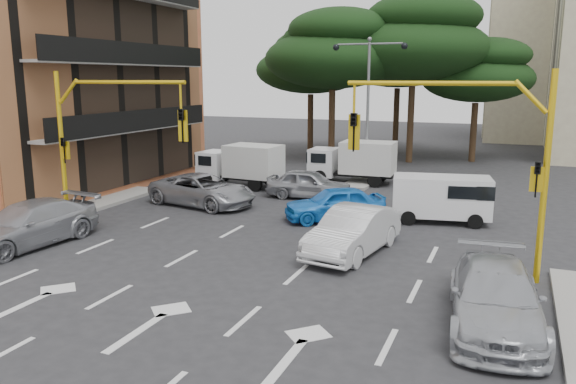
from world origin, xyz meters
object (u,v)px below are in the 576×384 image
Objects in this scene: signal_mast_left at (97,129)px; car_silver_wagon at (28,225)px; car_silver_cross_a at (203,190)px; box_truck_b at (353,162)px; street_lamp_center at (368,84)px; car_silver_cross_b at (309,184)px; van_white at (441,199)px; car_silver_parked at (495,297)px; signal_mast_right at (479,145)px; box_truck_a at (240,165)px; car_white_hatch at (353,231)px; car_blue_compact at (335,204)px.

car_silver_wagon is at bearing -108.16° from signal_mast_left.
box_truck_b is at bearing -20.29° from car_silver_cross_a.
car_silver_cross_b is (-1.36, -5.72, -4.73)m from street_lamp_center.
street_lamp_center is 2.04× the size of van_white.
car_silver_parked is at bearing -112.41° from car_silver_cross_a.
signal_mast_right reaches higher than car_silver_cross_a.
car_silver_cross_a is at bearing -169.81° from box_truck_a.
car_silver_wagon is 15.59m from van_white.
car_white_hatch is at bearing 3.57° from signal_mast_left.
car_white_hatch is 0.93× the size of car_silver_parked.
box_truck_b is at bearing 64.09° from signal_mast_left.
box_truck_a is (-6.93, 5.13, 0.44)m from car_blue_compact.
box_truck_b is (-7.31, 12.97, -2.71)m from signal_mast_right.
van_white is at bearing 39.86° from car_silver_wagon.
signal_mast_right is at bearing -152.93° from box_truck_b.
signal_mast_left is 10.31m from car_white_hatch.
car_silver_cross_b is (6.36, 11.07, -0.05)m from car_silver_wagon.
car_silver_cross_a is (2.37, 7.79, -0.04)m from car_silver_wagon.
car_white_hatch is (-3.80, 0.61, -3.11)m from signal_mast_right.
car_white_hatch is 12.85m from box_truck_b.
signal_mast_right reaches higher than car_blue_compact.
box_truck_b reaches higher than car_silver_cross_b.
car_blue_compact is at bearing 140.95° from signal_mast_right.
van_white is 8.96m from box_truck_b.
car_silver_cross_b is at bearing 167.34° from box_truck_b.
box_truck_b is at bearing 114.92° from car_white_hatch.
car_white_hatch is (9.80, 0.61, -3.11)m from signal_mast_left.
van_white is (10.49, 1.02, 0.24)m from car_silver_cross_a.
signal_mast_right reaches higher than box_truck_b.
car_silver_cross_a is at bearing 157.60° from signal_mast_right.
car_silver_wagon is (-0.91, -2.78, -3.13)m from signal_mast_left.
car_silver_cross_a is at bearing 78.55° from car_silver_wagon.
signal_mast_right is 1.46× the size of car_blue_compact.
box_truck_a is at bearing 84.26° from signal_mast_left.
car_blue_compact is 4.42m from car_silver_cross_b.
car_silver_parked is 1.09× the size of box_truck_a.
car_silver_wagon is 1.10× the size of box_truck_b.
car_white_hatch is 12.71m from box_truck_a.
box_truck_a is at bearing 86.89° from car_silver_wagon.
van_white is at bearing -104.34° from box_truck_a.
signal_mast_right is 15.11m from car_silver_wagon.
car_silver_cross_a is 1.02× the size of car_silver_parked.
box_truck_b is at bearing 157.71° from car_blue_compact.
car_white_hatch is 5.83m from van_white.
box_truck_b is at bearing 70.87° from car_silver_wagon.
street_lamp_center is 4.41m from box_truck_b.
signal_mast_right is 16.19m from box_truck_a.
van_white is at bearing -143.19° from box_truck_b.
street_lamp_center is at bearing 64.09° from signal_mast_left.
street_lamp_center is 1.88× the size of car_silver_cross_b.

